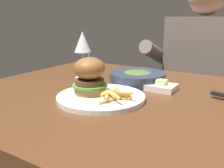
% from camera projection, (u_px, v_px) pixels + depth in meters
% --- Properties ---
extents(dining_table, '(1.11, 0.85, 0.74)m').
position_uv_depth(dining_table, '(133.00, 125.00, 0.80)').
color(dining_table, '#56331C').
rests_on(dining_table, ground).
extents(main_plate, '(0.26, 0.26, 0.01)m').
position_uv_depth(main_plate, '(101.00, 97.00, 0.74)').
color(main_plate, white).
rests_on(main_plate, dining_table).
extents(burger_sandwich, '(0.11, 0.11, 0.13)m').
position_uv_depth(burger_sandwich, '(90.00, 76.00, 0.74)').
color(burger_sandwich, '#9E6B38').
rests_on(burger_sandwich, main_plate).
extents(fries_pile, '(0.11, 0.11, 0.03)m').
position_uv_depth(fries_pile, '(114.00, 95.00, 0.70)').
color(fries_pile, '#EABC5B').
rests_on(fries_pile, main_plate).
extents(wine_glass, '(0.07, 0.07, 0.19)m').
position_uv_depth(wine_glass, '(83.00, 44.00, 0.97)').
color(wine_glass, silver).
rests_on(wine_glass, dining_table).
extents(butter_dish, '(0.09, 0.08, 0.04)m').
position_uv_depth(butter_dish, '(161.00, 87.00, 0.84)').
color(butter_dish, white).
rests_on(butter_dish, dining_table).
extents(soup_bowl, '(0.21, 0.21, 0.05)m').
position_uv_depth(soup_bowl, '(137.00, 77.00, 0.92)').
color(soup_bowl, '#2D384C').
rests_on(soup_bowl, dining_table).
extents(diner_person, '(0.51, 0.36, 1.18)m').
position_uv_depth(diner_person, '(198.00, 95.00, 1.37)').
color(diner_person, '#282833').
rests_on(diner_person, ground).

